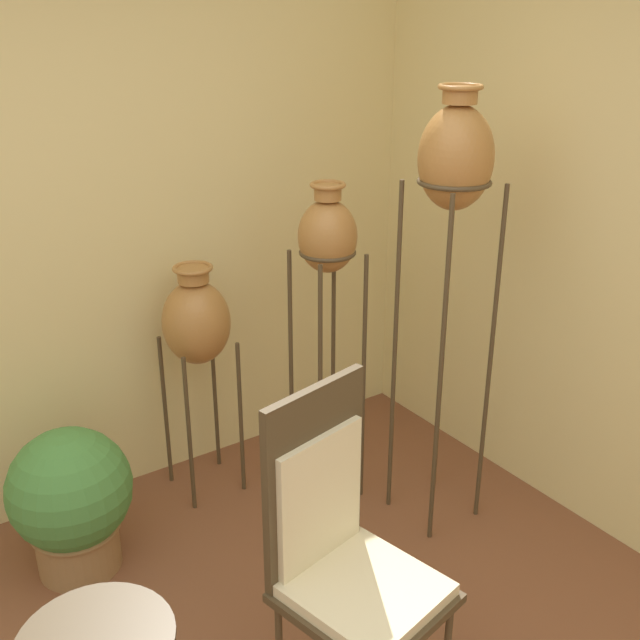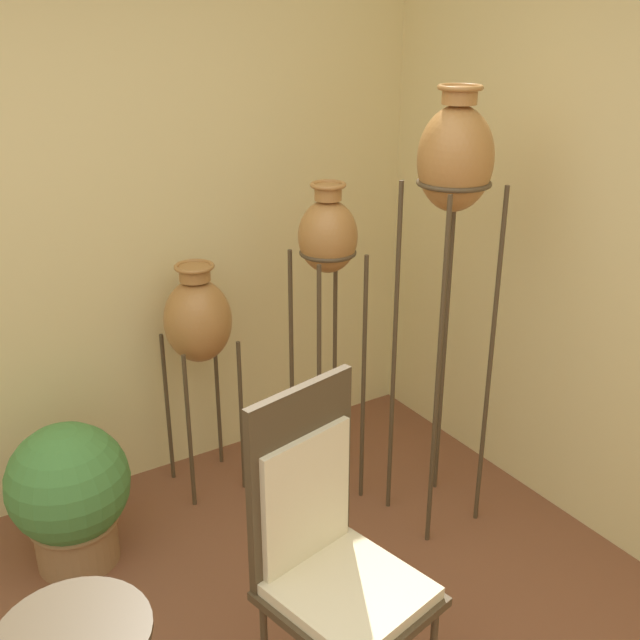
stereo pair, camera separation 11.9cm
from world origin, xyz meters
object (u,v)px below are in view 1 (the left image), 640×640
object	(u,v)px
vase_stand_tall	(455,170)
vase_stand_short	(196,324)
potted_plant	(71,498)
chair	(342,547)
vase_stand_medium	(328,247)

from	to	relation	value
vase_stand_tall	vase_stand_short	distance (m)	1.34
potted_plant	chair	bearing A→B (deg)	-65.98
vase_stand_tall	vase_stand_short	world-z (taller)	vase_stand_tall
chair	potted_plant	size ratio (longest dim) A/B	1.81
chair	potted_plant	bearing A→B (deg)	101.88
vase_stand_short	potted_plant	distance (m)	0.92
vase_stand_medium	vase_stand_short	distance (m)	0.71
vase_stand_tall	vase_stand_short	bearing A→B (deg)	135.30
potted_plant	vase_stand_medium	bearing A→B (deg)	-7.15
vase_stand_tall	vase_stand_medium	distance (m)	0.64
vase_stand_medium	potted_plant	world-z (taller)	vase_stand_medium
vase_stand_tall	potted_plant	distance (m)	2.05
vase_stand_medium	chair	world-z (taller)	vase_stand_medium
vase_stand_tall	potted_plant	bearing A→B (deg)	159.82
vase_stand_medium	vase_stand_short	size ratio (longest dim) A/B	1.33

